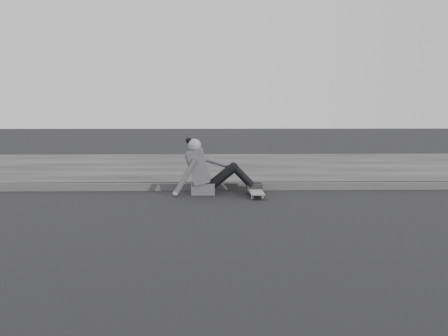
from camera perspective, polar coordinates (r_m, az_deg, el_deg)
name	(u,v)px	position (r m, az deg, el deg)	size (l,w,h in m)	color
curb	(391,186)	(8.72, 18.56, -1.91)	(24.00, 0.16, 0.12)	#4B4B4B
sidewalk	(343,167)	(11.58, 13.41, 0.14)	(24.00, 6.00, 0.12)	#3B3B3B
skateboard	(256,192)	(7.57, 3.65, -2.70)	(0.20, 0.78, 0.09)	gray
seated_woman	(207,171)	(7.74, -1.93, -0.33)	(1.38, 0.46, 0.88)	#4F4F51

